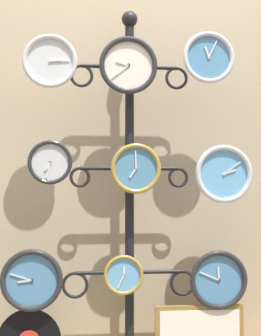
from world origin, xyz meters
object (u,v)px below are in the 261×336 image
(clock_top_right, at_px, (208,58))
(clock_middle_left, at_px, (50,162))
(clock_bottom_left, at_px, (32,280))
(clock_middle_right, at_px, (224,174))
(display_stand, at_px, (130,242))
(clock_bottom_center, at_px, (124,275))
(picture_frame, at_px, (200,336))
(clock_bottom_right, at_px, (218,280))
(clock_top_center, at_px, (128,65))
(clock_middle_center, at_px, (136,169))
(clock_top_left, at_px, (50,61))

(clock_top_right, distance_m, clock_middle_left, 0.96)
(clock_bottom_left, bearing_deg, clock_middle_right, 0.82)
(display_stand, distance_m, clock_top_right, 1.03)
(clock_bottom_center, height_order, picture_frame, clock_bottom_center)
(clock_top_right, xyz_separation_m, clock_bottom_right, (0.04, -0.00, -1.12))
(clock_bottom_right, bearing_deg, picture_frame, 175.81)
(clock_bottom_right, height_order, picture_frame, clock_bottom_right)
(clock_top_right, bearing_deg, clock_top_center, 176.86)
(clock_top_center, relative_size, picture_frame, 0.67)
(clock_top_right, xyz_separation_m, clock_middle_center, (-0.37, 0.01, -0.57))
(clock_top_center, bearing_deg, clock_bottom_left, -176.18)
(clock_top_center, xyz_separation_m, picture_frame, (0.35, -0.02, -1.35))
(clock_middle_center, relative_size, clock_middle_right, 0.85)
(clock_top_center, xyz_separation_m, clock_top_right, (0.41, -0.02, 0.04))
(clock_top_center, relative_size, clock_middle_center, 1.18)
(clock_middle_right, bearing_deg, clock_top_right, -176.22)
(clock_top_left, height_order, clock_bottom_left, clock_top_left)
(clock_top_left, xyz_separation_m, clock_middle_center, (0.43, 0.02, -0.52))
(clock_top_center, relative_size, clock_middle_left, 1.37)
(clock_middle_right, xyz_separation_m, clock_bottom_center, (-0.51, 0.00, -0.50))
(clock_middle_right, height_order, clock_bottom_right, clock_middle_right)
(display_stand, xyz_separation_m, clock_bottom_right, (0.44, -0.10, -0.18))
(clock_top_left, relative_size, picture_frame, 0.60)
(clock_bottom_left, xyz_separation_m, picture_frame, (0.82, 0.02, -0.29))
(display_stand, xyz_separation_m, clock_middle_center, (0.02, -0.09, 0.37))
(display_stand, height_order, clock_bottom_left, display_stand)
(display_stand, bearing_deg, picture_frame, -15.81)
(clock_top_right, distance_m, clock_bottom_center, 1.17)
(clock_top_right, relative_size, clock_bottom_right, 0.92)
(clock_middle_right, xyz_separation_m, clock_bottom_right, (-0.03, -0.01, -0.53))
(display_stand, bearing_deg, clock_bottom_center, -112.62)
(clock_middle_center, bearing_deg, clock_bottom_left, -177.91)
(clock_middle_center, bearing_deg, picture_frame, -0.60)
(clock_top_center, height_order, clock_top_right, clock_top_right)
(clock_middle_left, relative_size, clock_bottom_left, 0.73)
(clock_top_left, height_order, clock_middle_right, clock_top_left)
(picture_frame, bearing_deg, clock_top_right, -6.46)
(clock_top_right, bearing_deg, clock_bottom_left, -179.43)
(clock_bottom_left, height_order, clock_bottom_right, clock_bottom_left)
(display_stand, relative_size, clock_middle_left, 8.63)
(clock_top_left, distance_m, clock_middle_left, 0.50)
(clock_bottom_left, relative_size, picture_frame, 0.67)
(display_stand, distance_m, clock_middle_center, 0.38)
(clock_middle_left, bearing_deg, display_stand, 12.89)
(clock_middle_center, bearing_deg, clock_middle_left, 179.85)
(clock_top_center, height_order, picture_frame, clock_top_center)
(display_stand, relative_size, clock_top_right, 6.99)
(display_stand, bearing_deg, clock_middle_right, -11.71)
(clock_bottom_right, bearing_deg, clock_top_left, -179.51)
(clock_top_left, relative_size, clock_top_center, 0.91)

